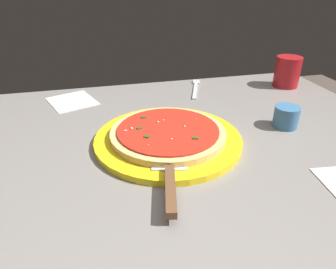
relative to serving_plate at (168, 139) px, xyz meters
The scene contains 8 objects.
restaurant_table 0.14m from the serving_plate, 40.70° to the right, with size 1.13×0.95×0.76m.
serving_plate is the anchor object (origin of this frame).
pizza 0.02m from the serving_plate, behind, with size 0.27×0.27×0.02m.
pizza_server 0.16m from the serving_plate, 102.52° to the right, with size 0.09×0.22×0.01m.
cup_tall_drink 0.57m from the serving_plate, 30.24° to the left, with size 0.09×0.09×0.10m, color #B2191E.
cup_small_sauce 0.31m from the serving_plate, ahead, with size 0.06×0.06×0.05m, color teal.
napkin_loose_left 0.39m from the serving_plate, 125.97° to the left, with size 0.12×0.14×0.00m, color white.
fork 0.38m from the serving_plate, 61.93° to the left, with size 0.08×0.18×0.00m.
Camera 1 is at (-0.19, -0.56, 1.12)m, focal length 32.23 mm.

